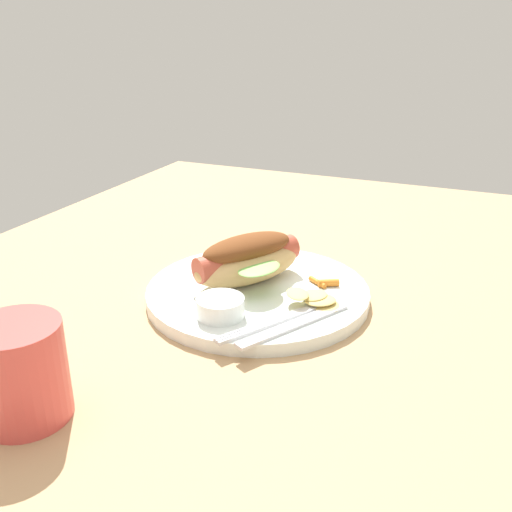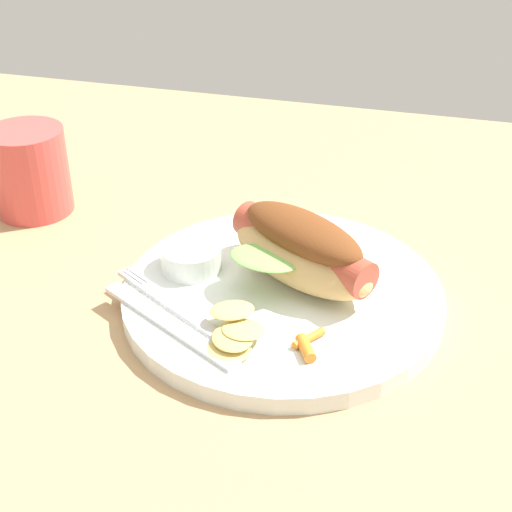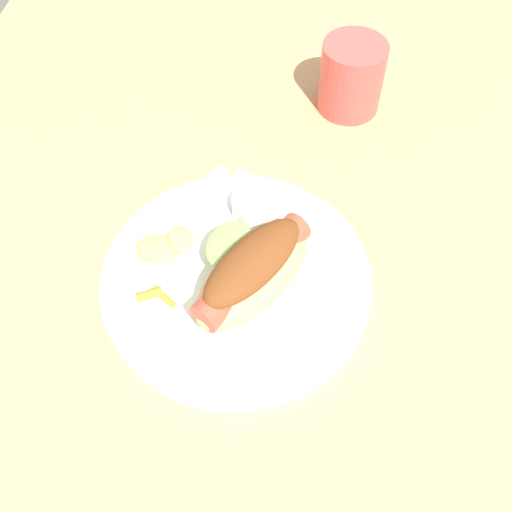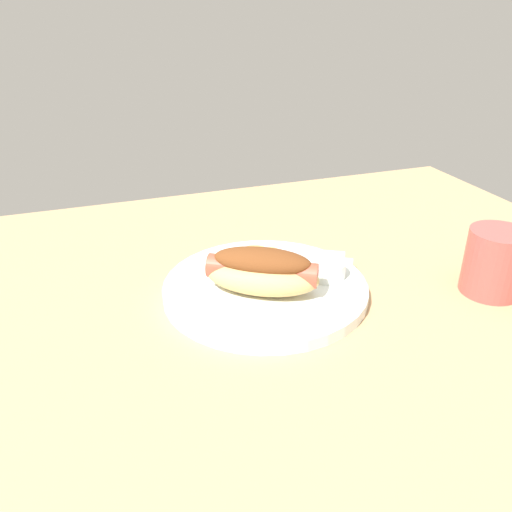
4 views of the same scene
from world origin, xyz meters
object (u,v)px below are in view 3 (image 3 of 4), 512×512
object	(u,v)px
fork	(200,210)
knife	(179,209)
sauce_ramekin	(257,205)
plate	(236,280)
hot_dog	(252,271)
chips_pile	(162,246)
carrot_garnish	(155,295)
drinking_cup	(351,77)

from	to	relation	value
fork	knife	world-z (taller)	same
fork	sauce_ramekin	bearing A→B (deg)	-50.61
plate	hot_dog	bearing A→B (deg)	-121.35
plate	sauce_ramekin	distance (cm)	8.79
fork	chips_pile	xyz separation A→B (cm)	(-5.73, 2.78, 0.62)
fork	chips_pile	distance (cm)	6.40
sauce_ramekin	chips_pile	size ratio (longest dim) A/B	0.75
knife	carrot_garnish	xyz separation A→B (cm)	(-11.19, -0.02, 0.24)
fork	chips_pile	bearing A→B (deg)	-174.60
carrot_garnish	chips_pile	bearing A→B (deg)	6.06
knife	drinking_cup	distance (cm)	27.63
knife	drinking_cup	bearing A→B (deg)	-9.36
knife	drinking_cup	xyz separation A→B (cm)	(21.52, -17.11, 2.70)
plate	carrot_garnish	distance (cm)	8.41
chips_pile	carrot_garnish	distance (cm)	5.65
carrot_garnish	drinking_cup	xyz separation A→B (cm)	(32.71, -17.10, 2.46)
sauce_ramekin	drinking_cup	bearing A→B (deg)	-23.13
knife	carrot_garnish	size ratio (longest dim) A/B	3.64
sauce_ramekin	drinking_cup	world-z (taller)	drinking_cup
drinking_cup	chips_pile	bearing A→B (deg)	146.87
hot_dog	knife	world-z (taller)	hot_dog
sauce_ramekin	carrot_garnish	world-z (taller)	sauce_ramekin
plate	carrot_garnish	bearing A→B (deg)	116.27
chips_pile	knife	bearing A→B (deg)	-5.92
plate	chips_pile	bearing A→B (deg)	76.60
plate	hot_dog	distance (cm)	4.39
plate	fork	world-z (taller)	fork
sauce_ramekin	drinking_cup	distance (cm)	22.35
sauce_ramekin	hot_dog	bearing A→B (deg)	-174.25
fork	drinking_cup	distance (cm)	26.20
sauce_ramekin	fork	size ratio (longest dim) A/B	0.42
chips_pile	drinking_cup	xyz separation A→B (cm)	(27.11, -17.69, 2.06)
sauce_ramekin	chips_pile	world-z (taller)	sauce_ramekin
sauce_ramekin	chips_pile	xyz separation A→B (cm)	(-6.62, 8.94, -0.28)
sauce_ramekin	carrot_garnish	distance (cm)	14.81
fork	plate	bearing A→B (deg)	-114.15
fork	knife	distance (cm)	2.20
plate	drinking_cup	bearing A→B (deg)	-18.36
sauce_ramekin	fork	world-z (taller)	sauce_ramekin
plate	drinking_cup	distance (cm)	30.80
hot_dog	sauce_ramekin	distance (cm)	9.90
hot_dog	carrot_garnish	distance (cm)	10.01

